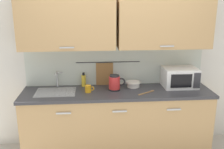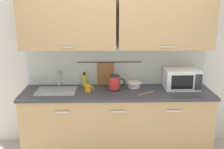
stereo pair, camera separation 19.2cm
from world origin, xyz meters
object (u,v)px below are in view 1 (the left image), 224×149
Objects in this scene: electric_kettle at (115,83)px; mixing_bowl at (133,84)px; mug_near_sink at (88,89)px; wooden_spoon at (148,92)px; microwave at (180,77)px; dish_soap_bottle at (84,80)px.

electric_kettle reaches higher than mixing_bowl.
wooden_spoon is (0.78, -0.08, -0.04)m from mug_near_sink.
mug_near_sink is (-1.27, -0.13, -0.09)m from microwave.
electric_kettle is 0.36m from mug_near_sink.
mug_near_sink is 0.65m from mixing_bowl.
wooden_spoon is at bearing -21.55° from dish_soap_bottle.
microwave is 0.65m from mixing_bowl.
microwave is 2.03× the size of electric_kettle.
mug_near_sink reaches higher than wooden_spoon.
microwave reaches higher than mug_near_sink.
electric_kettle is 0.92× the size of wooden_spoon.
mug_near_sink is 0.79m from wooden_spoon.
microwave reaches higher than mixing_bowl.
electric_kettle is 1.89× the size of mug_near_sink.
electric_kettle is at bearing -24.69° from dish_soap_bottle.
dish_soap_bottle is 0.92× the size of mixing_bowl.
microwave is 1.28m from mug_near_sink.
electric_kettle is at bearing -158.93° from mixing_bowl.
electric_kettle is 1.06× the size of mixing_bowl.
mixing_bowl is (-0.64, 0.04, -0.09)m from microwave.
mixing_bowl is 0.87× the size of wooden_spoon.
mug_near_sink is at bearing -75.67° from dish_soap_bottle.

